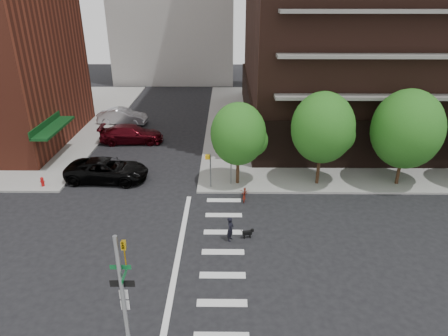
% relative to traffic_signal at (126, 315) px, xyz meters
% --- Properties ---
extents(ground, '(120.00, 120.00, 0.00)m').
position_rel_traffic_signal_xyz_m(ground, '(0.47, 7.49, -2.70)').
color(ground, black).
rests_on(ground, ground).
extents(sidewalk_ne, '(39.00, 33.00, 0.15)m').
position_rel_traffic_signal_xyz_m(sidewalk_ne, '(20.97, 30.99, -2.62)').
color(sidewalk_ne, gray).
rests_on(sidewalk_ne, ground).
extents(crosswalk, '(3.85, 13.00, 0.01)m').
position_rel_traffic_signal_xyz_m(crosswalk, '(2.68, 7.49, -2.69)').
color(crosswalk, silver).
rests_on(crosswalk, ground).
extents(tree_a, '(4.00, 4.00, 5.90)m').
position_rel_traffic_signal_xyz_m(tree_a, '(4.47, 15.99, 1.35)').
color(tree_a, '#301E11').
rests_on(tree_a, sidewalk_ne).
extents(tree_b, '(4.50, 4.50, 6.65)m').
position_rel_traffic_signal_xyz_m(tree_b, '(10.47, 15.99, 1.85)').
color(tree_b, '#301E11').
rests_on(tree_b, sidewalk_ne).
extents(tree_c, '(5.00, 5.00, 6.80)m').
position_rel_traffic_signal_xyz_m(tree_c, '(16.47, 15.99, 1.75)').
color(tree_c, '#301E11').
rests_on(tree_c, sidewalk_ne).
extents(traffic_signal, '(0.90, 0.75, 6.00)m').
position_rel_traffic_signal_xyz_m(traffic_signal, '(0.00, 0.00, 0.00)').
color(traffic_signal, slate).
rests_on(traffic_signal, sidewalk_s).
extents(pedestrian_signal, '(2.18, 0.67, 2.60)m').
position_rel_traffic_signal_xyz_m(pedestrian_signal, '(2.79, 15.42, -0.84)').
color(pedestrian_signal, slate).
rests_on(pedestrian_signal, sidewalk_ne).
extents(fire_hydrant, '(0.24, 0.24, 0.73)m').
position_rel_traffic_signal_xyz_m(fire_hydrant, '(-10.03, 15.29, -2.15)').
color(fire_hydrant, '#A50C0C').
rests_on(fire_hydrant, sidewalk_nw).
extents(parked_car_black, '(3.21, 6.35, 1.72)m').
position_rel_traffic_signal_xyz_m(parked_car_black, '(-5.54, 16.64, -1.84)').
color(parked_car_black, black).
rests_on(parked_car_black, ground).
extents(parked_car_maroon, '(2.70, 6.07, 1.73)m').
position_rel_traffic_signal_xyz_m(parked_car_maroon, '(-5.49, 24.86, -1.83)').
color(parked_car_maroon, '#40060D').
rests_on(parked_car_maroon, ground).
extents(parked_car_silver, '(2.23, 5.37, 1.73)m').
position_rel_traffic_signal_xyz_m(parked_car_silver, '(-7.70, 30.49, -1.83)').
color(parked_car_silver, '#B4B5BD').
rests_on(parked_car_silver, ground).
extents(scooter, '(0.75, 1.76, 0.90)m').
position_rel_traffic_signal_xyz_m(scooter, '(4.93, 13.76, -2.25)').
color(scooter, maroon).
rests_on(scooter, ground).
extents(dog_walker, '(0.65, 0.54, 1.54)m').
position_rel_traffic_signal_xyz_m(dog_walker, '(3.89, 8.68, -1.93)').
color(dog_walker, black).
rests_on(dog_walker, ground).
extents(dog, '(0.69, 0.30, 0.57)m').
position_rel_traffic_signal_xyz_m(dog, '(4.93, 8.92, -2.34)').
color(dog, black).
rests_on(dog, ground).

